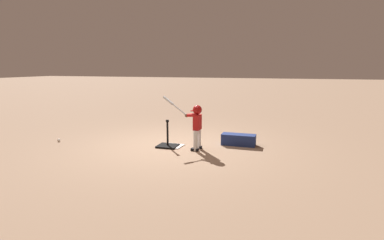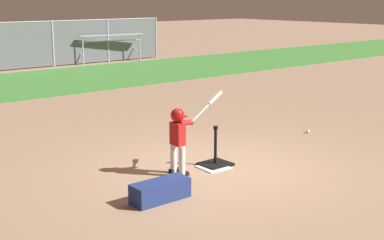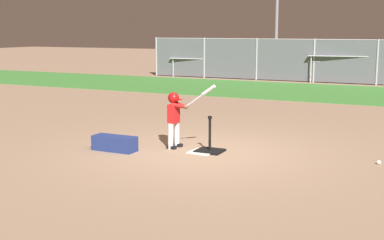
{
  "view_description": "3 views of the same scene",
  "coord_description": "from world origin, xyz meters",
  "px_view_note": "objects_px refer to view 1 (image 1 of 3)",
  "views": [
    {
      "loc": [
        -2.65,
        6.77,
        1.95
      ],
      "look_at": [
        -0.66,
        0.43,
        0.76
      ],
      "focal_mm": 28.0,
      "sensor_mm": 36.0,
      "label": 1
    },
    {
      "loc": [
        -5.68,
        -6.15,
        2.73
      ],
      "look_at": [
        -0.61,
        -0.06,
        0.91
      ],
      "focal_mm": 50.0,
      "sensor_mm": 36.0,
      "label": 2
    },
    {
      "loc": [
        3.98,
        -8.68,
        2.24
      ],
      "look_at": [
        -0.26,
        0.05,
        0.59
      ],
      "focal_mm": 50.0,
      "sensor_mm": 36.0,
      "label": 3
    }
  ],
  "objects_px": {
    "batting_tee": "(168,144)",
    "equipment_bag": "(239,140)",
    "batter_child": "(196,121)",
    "baseball": "(59,140)"
  },
  "relations": [
    {
      "from": "batting_tee",
      "to": "equipment_bag",
      "type": "height_order",
      "value": "batting_tee"
    },
    {
      "from": "batter_child",
      "to": "equipment_bag",
      "type": "height_order",
      "value": "batter_child"
    },
    {
      "from": "batter_child",
      "to": "baseball",
      "type": "height_order",
      "value": "batter_child"
    },
    {
      "from": "batting_tee",
      "to": "equipment_bag",
      "type": "relative_size",
      "value": 0.8
    },
    {
      "from": "batter_child",
      "to": "baseball",
      "type": "relative_size",
      "value": 17.01
    },
    {
      "from": "batting_tee",
      "to": "batter_child",
      "type": "xyz_separation_m",
      "value": [
        -0.73,
        0.03,
        0.6
      ]
    },
    {
      "from": "batting_tee",
      "to": "baseball",
      "type": "height_order",
      "value": "batting_tee"
    },
    {
      "from": "batter_child",
      "to": "equipment_bag",
      "type": "relative_size",
      "value": 1.5
    },
    {
      "from": "batter_child",
      "to": "baseball",
      "type": "bearing_deg",
      "value": 5.51
    },
    {
      "from": "batting_tee",
      "to": "batter_child",
      "type": "relative_size",
      "value": 0.53
    }
  ]
}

